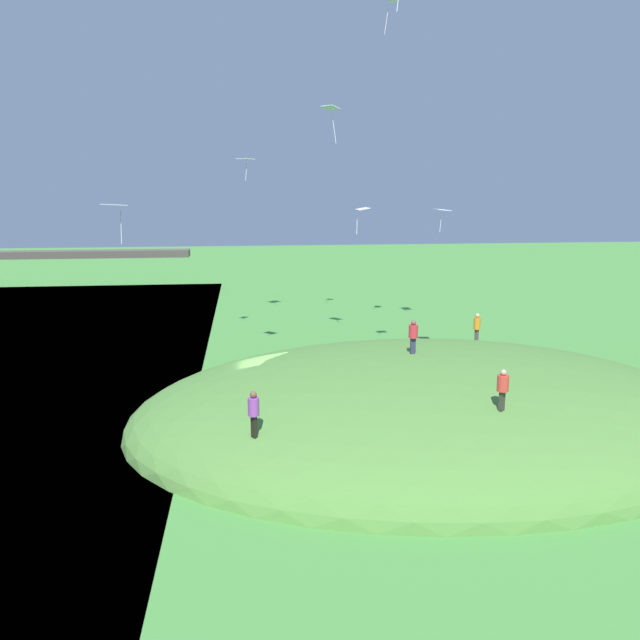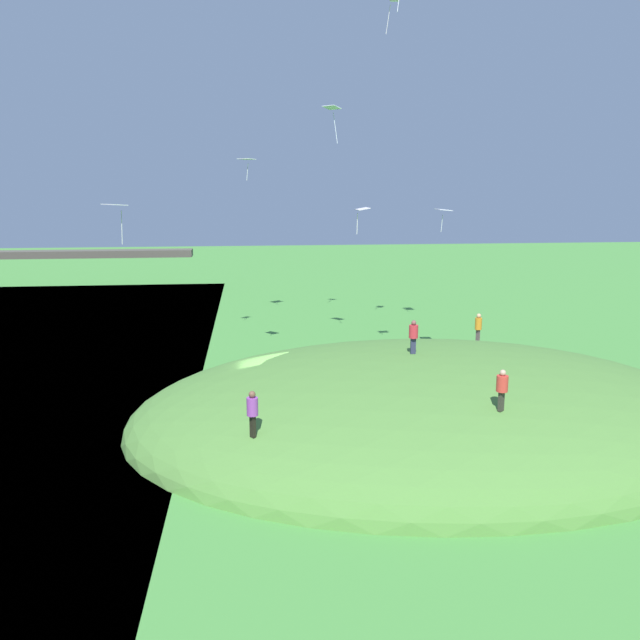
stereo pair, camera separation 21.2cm
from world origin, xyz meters
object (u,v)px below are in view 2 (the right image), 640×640
(kite_6, at_px, (393,3))
(person_watching_kites, at_px, (413,333))
(person_on_hilltop, at_px, (502,385))
(person_walking_path, at_px, (252,408))
(person_with_child, at_px, (478,325))
(kite_10, at_px, (332,110))
(kite_0, at_px, (115,206))
(kite_11, at_px, (443,210))
(kite_9, at_px, (362,210))
(kite_1, at_px, (247,160))

(kite_6, bearing_deg, person_watching_kites, -94.86)
(person_on_hilltop, xyz_separation_m, person_walking_path, (-9.33, 0.07, -0.60))
(person_with_child, relative_size, kite_10, 0.84)
(person_walking_path, distance_m, kite_0, 13.00)
(kite_11, bearing_deg, kite_9, -128.36)
(person_watching_kites, bearing_deg, person_walking_path, -141.22)
(person_on_hilltop, relative_size, kite_10, 0.75)
(kite_6, relative_size, kite_11, 1.43)
(person_on_hilltop, bearing_deg, kite_6, 57.35)
(person_walking_path, height_order, kite_6, kite_6)
(person_watching_kites, distance_m, kite_1, 14.17)
(kite_1, height_order, kite_6, kite_6)
(person_with_child, relative_size, kite_9, 1.47)
(kite_0, height_order, kite_6, kite_6)
(kite_11, bearing_deg, person_walking_path, -127.01)
(person_with_child, bearing_deg, person_walking_path, 103.70)
(kite_9, bearing_deg, kite_0, 170.17)
(person_walking_path, distance_m, kite_1, 17.91)
(kite_1, xyz_separation_m, kite_10, (5.04, 2.13, 2.94))
(kite_0, relative_size, kite_6, 1.01)
(person_with_child, bearing_deg, kite_6, 17.31)
(kite_10, bearing_deg, kite_6, 2.90)
(person_with_child, xyz_separation_m, kite_10, (-8.19, 3.74, 12.30))
(kite_6, height_order, kite_11, kite_6)
(kite_10, bearing_deg, kite_9, -89.07)
(person_walking_path, xyz_separation_m, kite_6, (8.46, 17.70, 18.07))
(kite_6, bearing_deg, kite_9, -107.63)
(kite_0, distance_m, kite_6, 20.34)
(person_watching_kites, relative_size, person_on_hilltop, 0.99)
(kite_9, relative_size, kite_11, 0.94)
(kite_9, distance_m, kite_11, 9.54)
(person_on_hilltop, height_order, kite_0, kite_0)
(kite_1, bearing_deg, person_on_hilltop, -58.57)
(person_watching_kites, distance_m, kite_11, 10.24)
(person_watching_kites, distance_m, person_walking_path, 10.02)
(person_on_hilltop, relative_size, person_walking_path, 0.91)
(person_watching_kites, relative_size, person_walking_path, 0.91)
(person_on_hilltop, bearing_deg, kite_1, 85.95)
(kite_10, bearing_deg, person_with_child, -24.53)
(person_watching_kites, relative_size, kite_1, 1.32)
(person_on_hilltop, relative_size, kite_6, 0.86)
(kite_10, bearing_deg, person_on_hilltop, -75.95)
(kite_11, bearing_deg, person_on_hilltop, -96.54)
(person_watching_kites, relative_size, kite_6, 0.86)
(kite_1, bearing_deg, kite_0, -134.14)
(person_on_hilltop, bearing_deg, kite_9, 84.96)
(kite_9, distance_m, kite_10, 11.67)
(person_watching_kites, xyz_separation_m, kite_9, (-2.41, 0.59, 5.65))
(kite_10, xyz_separation_m, kite_11, (6.08, -2.91, -5.74))
(person_watching_kites, height_order, person_on_hilltop, person_watching_kites)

